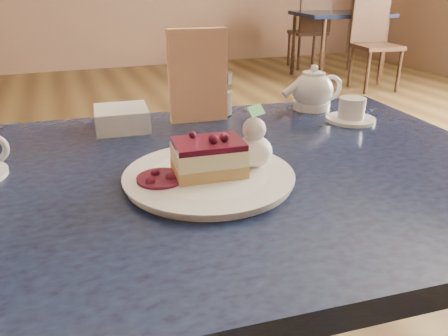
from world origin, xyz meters
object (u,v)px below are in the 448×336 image
object	(u,v)px
cheesecake_slice	(209,158)
bg_table_far_right	(335,71)
main_table	(203,207)
tea_set	(320,95)
dessert_plate	(209,177)

from	to	relation	value
cheesecake_slice	bg_table_far_right	size ratio (longest dim) A/B	0.07
bg_table_far_right	main_table	bearing A→B (deg)	-119.58
tea_set	bg_table_far_right	size ratio (longest dim) A/B	0.14
main_table	tea_set	world-z (taller)	tea_set
dessert_plate	main_table	bearing A→B (deg)	85.16
dessert_plate	tea_set	bearing A→B (deg)	36.57
main_table	dessert_plate	bearing A→B (deg)	-90.00
cheesecake_slice	dessert_plate	bearing A→B (deg)	-85.16
bg_table_far_right	cheesecake_slice	bearing A→B (deg)	-119.25
dessert_plate	tea_set	distance (m)	0.49
main_table	cheesecake_slice	world-z (taller)	cheesecake_slice
main_table	bg_table_far_right	size ratio (longest dim) A/B	0.71
main_table	dessert_plate	size ratio (longest dim) A/B	4.37
tea_set	bg_table_far_right	distance (m)	4.09
cheesecake_slice	bg_table_far_right	bearing A→B (deg)	57.37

